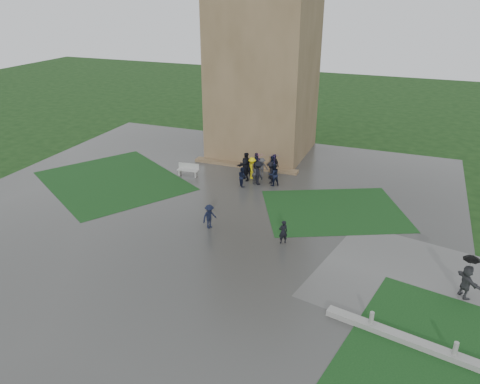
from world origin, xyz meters
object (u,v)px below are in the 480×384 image
(tower, at_px, (264,50))
(pedestrian_mid, at_px, (209,216))
(pedestrian_near, at_px, (283,232))
(bench, at_px, (188,170))
(pedestrian_path, at_px, (467,278))

(tower, xyz_separation_m, pedestrian_mid, (1.72, -15.28, -8.20))
(pedestrian_mid, bearing_deg, pedestrian_near, -65.52)
(bench, height_order, pedestrian_mid, pedestrian_mid)
(pedestrian_near, xyz_separation_m, pedestrian_path, (9.66, -1.82, 0.34))
(bench, distance_m, pedestrian_mid, 9.08)
(pedestrian_near, distance_m, pedestrian_path, 9.84)
(pedestrian_mid, relative_size, pedestrian_path, 0.68)
(bench, bearing_deg, pedestrian_mid, -61.64)
(bench, height_order, pedestrian_path, pedestrian_path)
(pedestrian_near, bearing_deg, pedestrian_path, 131.87)
(pedestrian_path, bearing_deg, pedestrian_mid, 172.16)
(pedestrian_mid, xyz_separation_m, pedestrian_near, (4.80, -0.17, -0.05))
(tower, xyz_separation_m, pedestrian_near, (6.52, -15.46, -8.25))
(pedestrian_near, relative_size, pedestrian_path, 0.64)
(bench, xyz_separation_m, pedestrian_mid, (5.26, -7.39, 0.28))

